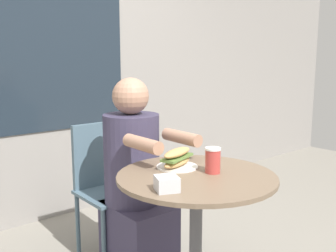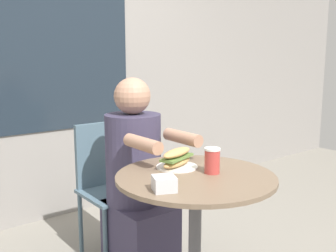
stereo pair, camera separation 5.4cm
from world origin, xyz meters
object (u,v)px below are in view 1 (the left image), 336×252
(diner_chair, at_px, (105,178))
(seated_diner, at_px, (135,192))
(sandwich_on_plate, at_px, (177,159))
(cafe_table, at_px, (196,216))
(drink_cup, at_px, (213,160))

(diner_chair, height_order, seated_diner, seated_diner)
(diner_chair, relative_size, sandwich_on_plate, 3.84)
(diner_chair, bearing_deg, seated_diner, 90.50)
(sandwich_on_plate, bearing_deg, seated_diner, 85.44)
(cafe_table, height_order, drink_cup, drink_cup)
(cafe_table, distance_m, sandwich_on_plate, 0.28)
(diner_chair, relative_size, drink_cup, 7.26)
(seated_diner, relative_size, drink_cup, 9.85)
(cafe_table, xyz_separation_m, seated_diner, (0.04, 0.55, -0.04))
(cafe_table, distance_m, diner_chair, 0.89)
(seated_diner, xyz_separation_m, sandwich_on_plate, (-0.03, -0.40, 0.28))
(diner_chair, xyz_separation_m, seated_diner, (-0.00, -0.34, -0.00))
(sandwich_on_plate, relative_size, drink_cup, 1.89)
(seated_diner, distance_m, sandwich_on_plate, 0.49)
(sandwich_on_plate, bearing_deg, cafe_table, -94.20)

